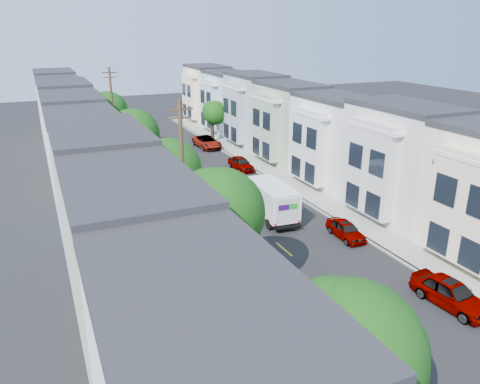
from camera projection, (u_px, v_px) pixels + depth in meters
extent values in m
plane|color=black|center=(284.00, 250.00, 31.64)|extent=(160.00, 160.00, 0.00)
cube|color=black|center=(208.00, 185.00, 44.58)|extent=(12.00, 70.00, 0.02)
cube|color=gray|center=(145.00, 193.00, 42.26)|extent=(0.30, 70.00, 0.15)
cube|color=gray|center=(265.00, 176.00, 46.86)|extent=(0.30, 70.00, 0.15)
cube|color=gray|center=(131.00, 195.00, 41.77)|extent=(2.60, 70.00, 0.15)
cube|color=gray|center=(276.00, 175.00, 47.35)|extent=(2.60, 70.00, 0.15)
cube|color=gold|center=(208.00, 185.00, 44.59)|extent=(0.12, 70.00, 0.01)
cube|color=white|center=(87.00, 201.00, 40.35)|extent=(5.00, 70.00, 8.50)
cube|color=white|center=(308.00, 171.00, 48.82)|extent=(5.00, 70.00, 8.50)
sphere|color=#164E0F|center=(348.00, 353.00, 14.52)|extent=(4.70, 4.70, 4.70)
cylinder|color=black|center=(214.00, 273.00, 24.98)|extent=(0.44, 0.44, 3.59)
sphere|color=#164E0F|center=(218.00, 213.00, 23.95)|extent=(4.70, 4.70, 4.70)
cylinder|color=black|center=(167.00, 214.00, 33.11)|extent=(0.44, 0.44, 3.40)
sphere|color=#164E0F|center=(169.00, 170.00, 32.14)|extent=(4.40, 4.40, 4.40)
cylinder|color=black|center=(133.00, 170.00, 43.50)|extent=(0.44, 0.44, 3.34)
sphere|color=#164E0F|center=(133.00, 135.00, 42.51)|extent=(4.70, 4.70, 4.70)
cylinder|color=black|center=(107.00, 138.00, 56.55)|extent=(0.44, 0.44, 3.12)
sphere|color=#164E0F|center=(107.00, 111.00, 55.59)|extent=(4.70, 4.70, 4.70)
cylinder|color=black|center=(212.00, 132.00, 60.73)|extent=(0.44, 0.44, 2.72)
sphere|color=#164E0F|center=(214.00, 113.00, 60.03)|extent=(3.10, 3.10, 3.10)
cylinder|color=#42301E|center=(183.00, 183.00, 29.31)|extent=(0.26, 0.26, 10.00)
cube|color=#42301E|center=(180.00, 109.00, 27.77)|extent=(1.60, 0.12, 0.12)
cylinder|color=#42301E|center=(113.00, 115.00, 51.75)|extent=(0.26, 0.26, 10.00)
cube|color=#42301E|center=(109.00, 73.00, 50.21)|extent=(1.60, 0.12, 0.12)
cube|color=white|center=(277.00, 201.00, 35.51)|extent=(2.24, 4.02, 2.20)
cube|color=white|center=(260.00, 190.00, 38.08)|extent=(2.24, 1.87, 2.02)
cube|color=black|center=(272.00, 212.00, 36.64)|extent=(2.06, 5.77, 0.22)
cube|color=#2D0A51|center=(286.00, 207.00, 33.57)|extent=(0.84, 0.04, 0.41)
cube|color=#198C1E|center=(295.00, 206.00, 33.85)|extent=(0.65, 0.04, 0.41)
cylinder|color=black|center=(272.00, 224.00, 34.62)|extent=(0.26, 0.84, 0.84)
cylinder|color=black|center=(295.00, 220.00, 35.39)|extent=(0.26, 0.84, 0.84)
cylinder|color=black|center=(250.00, 207.00, 37.87)|extent=(0.26, 0.84, 0.84)
cylinder|color=black|center=(272.00, 204.00, 38.64)|extent=(0.26, 0.84, 0.84)
imported|color=black|center=(240.00, 184.00, 42.53)|extent=(2.78, 5.52, 1.50)
imported|color=#121E40|center=(270.00, 317.00, 23.16)|extent=(1.83, 4.33, 1.30)
imported|color=#8E929C|center=(210.00, 245.00, 30.59)|extent=(1.86, 4.61, 1.51)
imported|color=#610915|center=(161.00, 190.00, 41.24)|extent=(2.02, 4.22, 1.23)
imported|color=slate|center=(451.00, 293.00, 25.03)|extent=(2.23, 4.87, 1.53)
imported|color=silver|center=(346.00, 230.00, 33.19)|extent=(1.69, 3.92, 1.25)
imported|color=black|center=(241.00, 164.00, 49.07)|extent=(1.68, 4.26, 1.37)
imported|color=#0C1238|center=(207.00, 142.00, 58.08)|extent=(2.54, 5.27, 1.45)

